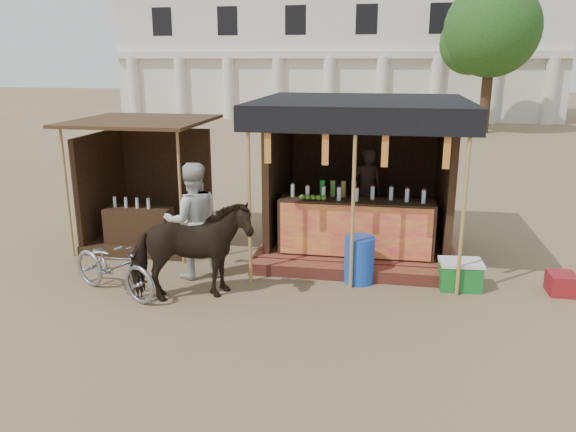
# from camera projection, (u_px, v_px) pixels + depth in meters

# --- Properties ---
(ground) EXTENTS (120.00, 120.00, 0.00)m
(ground) POSITION_uv_depth(u_px,v_px,m) (267.00, 327.00, 7.45)
(ground) COLOR #846B4C
(ground) RESTS_ON ground
(main_stall) EXTENTS (3.60, 3.61, 2.78)m
(main_stall) POSITION_uv_depth(u_px,v_px,m) (359.00, 197.00, 10.19)
(main_stall) COLOR #9A4032
(main_stall) RESTS_ON ground
(secondary_stall) EXTENTS (2.40, 2.40, 2.38)m
(secondary_stall) POSITION_uv_depth(u_px,v_px,m) (142.00, 198.00, 10.83)
(secondary_stall) COLOR #392414
(secondary_stall) RESTS_ON ground
(cow) EXTENTS (1.94, 1.44, 1.49)m
(cow) POSITION_uv_depth(u_px,v_px,m) (190.00, 252.00, 8.12)
(cow) COLOR black
(cow) RESTS_ON ground
(motorbike) EXTENTS (1.83, 1.27, 0.91)m
(motorbike) POSITION_uv_depth(u_px,v_px,m) (113.00, 266.00, 8.40)
(motorbike) COLOR gray
(motorbike) RESTS_ON ground
(bystander) EXTENTS (1.14, 1.04, 1.89)m
(bystander) POSITION_uv_depth(u_px,v_px,m) (193.00, 221.00, 8.99)
(bystander) COLOR beige
(bystander) RESTS_ON ground
(blue_barrel) EXTENTS (0.48, 0.48, 0.75)m
(blue_barrel) POSITION_uv_depth(u_px,v_px,m) (359.00, 260.00, 8.89)
(blue_barrel) COLOR blue
(blue_barrel) RESTS_ON ground
(red_crate) EXTENTS (0.39, 0.45, 0.32)m
(red_crate) POSITION_uv_depth(u_px,v_px,m) (561.00, 284.00, 8.50)
(red_crate) COLOR maroon
(red_crate) RESTS_ON ground
(cooler) EXTENTS (0.67, 0.48, 0.46)m
(cooler) POSITION_uv_depth(u_px,v_px,m) (460.00, 275.00, 8.66)
(cooler) COLOR #197228
(cooler) RESTS_ON ground
(background_building) EXTENTS (26.00, 7.45, 8.18)m
(background_building) POSITION_uv_depth(u_px,v_px,m) (336.00, 51.00, 35.12)
(background_building) COLOR silver
(background_building) RESTS_ON ground
(tree) EXTENTS (4.50, 4.40, 7.00)m
(tree) POSITION_uv_depth(u_px,v_px,m) (487.00, 33.00, 26.23)
(tree) COLOR #382314
(tree) RESTS_ON ground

